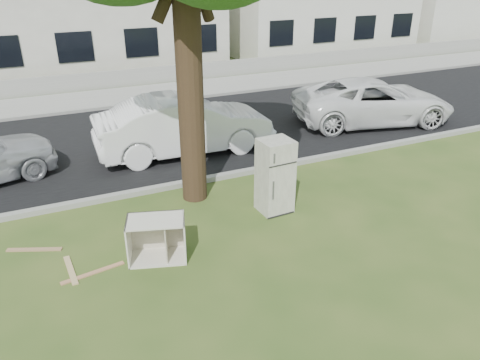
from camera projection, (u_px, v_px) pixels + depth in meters
name	position (u px, v px, depth m)	size (l,w,h in m)	color
ground	(245.00, 231.00, 9.17)	(120.00, 120.00, 0.00)	#334E1C
road	(161.00, 136.00, 14.10)	(120.00, 7.00, 0.01)	black
kerb_near	(202.00, 182.00, 11.19)	(120.00, 0.18, 0.12)	gray
kerb_far	(134.00, 106.00, 17.03)	(120.00, 0.18, 0.12)	gray
sidewalk	(126.00, 96.00, 18.22)	(120.00, 2.80, 0.01)	gray
low_wall	(117.00, 79.00, 19.39)	(120.00, 0.15, 0.70)	gray
fridge	(275.00, 176.00, 9.63)	(0.65, 0.60, 1.58)	silver
cabinet	(157.00, 239.00, 8.20)	(1.00, 0.62, 0.78)	beige
plank_a	(93.00, 273.00, 7.94)	(1.09, 0.09, 0.02)	tan
plank_b	(34.00, 249.00, 8.58)	(1.00, 0.10, 0.02)	#A47C55
plank_c	(71.00, 270.00, 8.01)	(0.90, 0.10, 0.02)	tan
car_center	(184.00, 125.00, 12.62)	(1.66, 4.76, 1.57)	white
car_right	(373.00, 101.00, 15.02)	(2.35, 5.10, 1.42)	white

